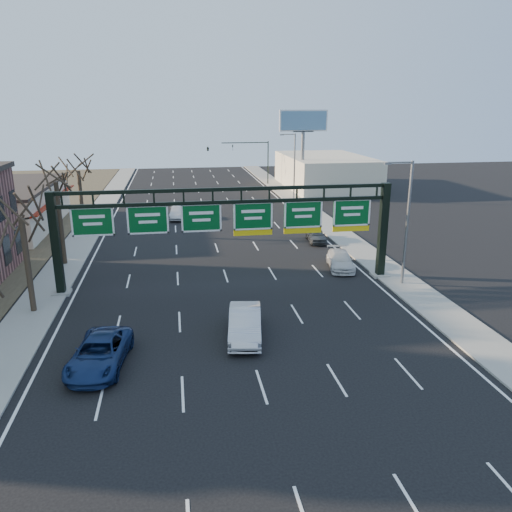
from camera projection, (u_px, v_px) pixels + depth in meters
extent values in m
plane|color=black|center=(244.00, 331.00, 29.07)|extent=(160.00, 160.00, 0.00)
cube|color=gray|center=(76.00, 247.00, 45.93)|extent=(3.00, 120.00, 0.12)
cube|color=gray|center=(342.00, 236.00, 49.92)|extent=(3.00, 120.00, 0.12)
cube|color=white|center=(215.00, 242.00, 47.94)|extent=(21.60, 120.00, 0.01)
cube|color=black|center=(56.00, 244.00, 33.75)|extent=(0.55, 0.55, 7.20)
cube|color=gray|center=(62.00, 293.00, 34.77)|extent=(1.20, 1.20, 0.20)
cube|color=black|center=(383.00, 231.00, 37.39)|extent=(0.55, 0.55, 7.20)
cube|color=gray|center=(379.00, 275.00, 38.41)|extent=(1.20, 1.20, 0.20)
cube|color=black|center=(227.00, 189.00, 34.57)|extent=(23.40, 0.25, 0.25)
cube|color=black|center=(227.00, 202.00, 34.83)|extent=(23.40, 0.25, 0.25)
cube|color=#05491C|center=(93.00, 221.00, 33.71)|extent=(2.80, 0.10, 2.00)
cube|color=#05491C|center=(148.00, 220.00, 34.28)|extent=(2.80, 0.10, 2.00)
cube|color=#05491C|center=(201.00, 218.00, 34.85)|extent=(2.80, 0.10, 2.00)
cube|color=#05491C|center=(253.00, 216.00, 35.42)|extent=(2.80, 0.10, 2.00)
cube|color=yellow|center=(253.00, 232.00, 35.77)|extent=(2.80, 0.10, 0.40)
cube|color=#05491C|center=(303.00, 214.00, 35.99)|extent=(2.80, 0.10, 2.00)
cube|color=yellow|center=(303.00, 230.00, 36.35)|extent=(2.80, 0.10, 0.40)
cube|color=#05491C|center=(352.00, 212.00, 36.56)|extent=(2.80, 0.10, 2.00)
cube|color=yellow|center=(351.00, 229.00, 36.92)|extent=(2.80, 0.10, 0.40)
cube|color=#BAB29A|center=(3.00, 208.00, 52.45)|extent=(10.00, 18.00, 4.40)
cube|color=#332B26|center=(0.00, 186.00, 51.77)|extent=(10.40, 18.40, 0.30)
cube|color=maroon|center=(53.00, 200.00, 53.01)|extent=(1.20, 18.00, 0.40)
cube|color=#BAB29A|center=(325.00, 172.00, 78.65)|extent=(12.00, 20.00, 5.00)
cylinder|color=black|center=(28.00, 265.00, 30.87)|extent=(0.36, 0.36, 6.08)
cylinder|color=black|center=(60.00, 223.00, 40.20)|extent=(0.36, 0.36, 6.84)
cylinder|color=black|center=(82.00, 202.00, 49.70)|extent=(0.36, 0.36, 6.46)
cylinder|color=slate|center=(407.00, 223.00, 35.35)|extent=(0.20, 0.20, 9.00)
cylinder|color=slate|center=(401.00, 161.00, 33.93)|extent=(1.80, 0.12, 0.12)
cube|color=slate|center=(388.00, 162.00, 33.80)|extent=(0.50, 0.22, 0.15)
cylinder|color=slate|center=(294.00, 167.00, 67.44)|extent=(0.20, 0.20, 9.00)
cylinder|color=slate|center=(289.00, 133.00, 66.02)|extent=(1.80, 0.12, 0.12)
cube|color=slate|center=(282.00, 134.00, 65.90)|extent=(0.50, 0.22, 0.15)
cylinder|color=slate|center=(302.00, 163.00, 72.57)|extent=(0.50, 0.50, 9.00)
cube|color=slate|center=(303.00, 131.00, 71.26)|extent=(3.00, 0.30, 0.20)
cube|color=white|center=(303.00, 121.00, 70.83)|extent=(7.00, 0.30, 3.00)
cube|color=#527EA4|center=(304.00, 121.00, 70.64)|extent=(6.60, 0.05, 2.60)
cylinder|color=black|center=(268.00, 163.00, 81.80)|extent=(0.18, 0.18, 7.00)
cylinder|color=black|center=(245.00, 143.00, 80.25)|extent=(7.60, 0.14, 0.14)
imported|color=black|center=(233.00, 148.00, 80.17)|extent=(0.20, 0.20, 1.00)
imported|color=black|center=(208.00, 148.00, 79.55)|extent=(0.54, 0.54, 1.62)
imported|color=navy|center=(99.00, 353.00, 24.96)|extent=(3.18, 5.68, 1.50)
imported|color=#B7B7BC|center=(245.00, 324.00, 28.11)|extent=(2.50, 5.29, 1.68)
imported|color=silver|center=(340.00, 260.00, 40.12)|extent=(2.68, 4.92, 1.35)
imported|color=#424647|center=(316.00, 235.00, 47.90)|extent=(1.96, 4.10, 1.35)
imported|color=#A9A9AD|center=(178.00, 213.00, 57.57)|extent=(2.21, 4.56, 1.44)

